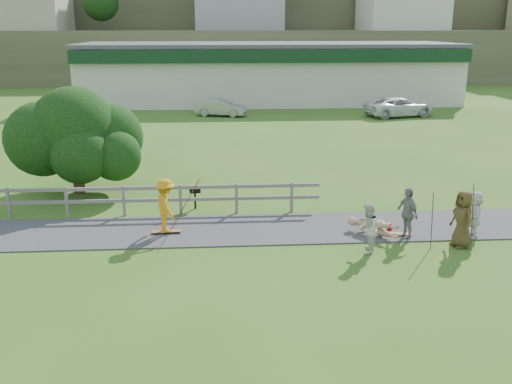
% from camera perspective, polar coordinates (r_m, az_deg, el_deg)
% --- Properties ---
extents(ground, '(260.00, 260.00, 0.00)m').
position_cam_1_polar(ground, '(17.58, -1.55, -5.49)').
color(ground, '#345E1A').
rests_on(ground, ground).
extents(path, '(34.00, 3.00, 0.04)m').
position_cam_1_polar(path, '(18.97, -1.75, -3.76)').
color(path, '#343436').
rests_on(path, ground).
extents(fence, '(15.05, 0.10, 1.10)m').
position_cam_1_polar(fence, '(20.83, -14.77, -0.43)').
color(fence, slate).
rests_on(fence, ground).
extents(strip_mall, '(32.50, 10.75, 5.10)m').
position_cam_1_polar(strip_mall, '(51.61, 1.23, 11.89)').
color(strip_mall, beige).
rests_on(strip_mall, ground).
extents(skater_rider, '(1.02, 1.29, 1.75)m').
position_cam_1_polar(skater_rider, '(18.54, -9.02, -1.64)').
color(skater_rider, orange).
rests_on(skater_rider, ground).
extents(skater_fallen, '(1.53, 1.51, 0.63)m').
position_cam_1_polar(skater_fallen, '(18.73, 11.62, -3.40)').
color(skater_fallen, tan).
rests_on(skater_fallen, ground).
extents(spectator_a, '(0.82, 0.91, 1.54)m').
position_cam_1_polar(spectator_a, '(17.15, 11.09, -3.63)').
color(spectator_a, silver).
rests_on(spectator_a, ground).
extents(spectator_b, '(0.67, 1.05, 1.67)m').
position_cam_1_polar(spectator_b, '(18.64, 14.89, -2.05)').
color(spectator_b, gray).
rests_on(spectator_b, ground).
extents(spectator_c, '(0.73, 0.97, 1.78)m').
position_cam_1_polar(spectator_c, '(18.38, 19.95, -2.56)').
color(spectator_c, '#4E3B1F').
rests_on(spectator_c, ground).
extents(spectator_d, '(0.75, 1.48, 1.53)m').
position_cam_1_polar(spectator_d, '(19.41, 20.99, -2.08)').
color(spectator_d, white).
rests_on(spectator_d, ground).
extents(car_silver, '(3.97, 2.30, 1.24)m').
position_cam_1_polar(car_silver, '(43.18, -3.52, 8.39)').
color(car_silver, '#9F9FA6').
rests_on(car_silver, ground).
extents(car_white, '(5.60, 3.63, 1.43)m').
position_cam_1_polar(car_white, '(44.26, 14.10, 8.26)').
color(car_white, white).
rests_on(car_white, ground).
extents(tree, '(5.59, 5.59, 3.54)m').
position_cam_1_polar(tree, '(23.90, -17.55, 4.06)').
color(tree, black).
rests_on(tree, ground).
extents(bbq, '(0.43, 0.35, 0.82)m').
position_cam_1_polar(bbq, '(21.15, -6.11, -0.60)').
color(bbq, black).
rests_on(bbq, ground).
extents(longboard_rider, '(0.96, 0.30, 0.11)m').
position_cam_1_polar(longboard_rider, '(18.81, -8.91, -4.03)').
color(longboard_rider, olive).
rests_on(longboard_rider, ground).
extents(longboard_fallen, '(0.89, 0.39, 0.10)m').
position_cam_1_polar(longboard_fallen, '(18.96, 13.99, -4.18)').
color(longboard_fallen, olive).
rests_on(longboard_fallen, ground).
extents(helmet, '(0.32, 0.32, 0.32)m').
position_cam_1_polar(helmet, '(19.26, 13.04, -3.43)').
color(helmet, '#AC0C1A').
rests_on(helmet, ground).
extents(pole_rider, '(0.03, 0.03, 1.99)m').
position_cam_1_polar(pole_rider, '(18.84, -7.12, -0.90)').
color(pole_rider, brown).
rests_on(pole_rider, ground).
extents(pole_spec_left, '(0.03, 0.03, 1.80)m').
position_cam_1_polar(pole_spec_left, '(17.89, 17.19, -2.77)').
color(pole_spec_left, brown).
rests_on(pole_spec_left, ground).
extents(pole_spec_right, '(0.03, 0.03, 1.98)m').
position_cam_1_polar(pole_spec_right, '(18.67, 20.83, -2.04)').
color(pole_spec_right, brown).
rests_on(pole_spec_right, ground).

